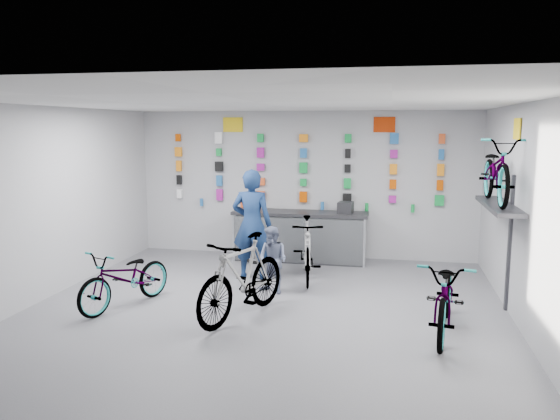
% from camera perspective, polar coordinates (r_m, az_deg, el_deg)
% --- Properties ---
extents(floor, '(8.00, 8.00, 0.00)m').
position_cam_1_polar(floor, '(7.76, -2.34, -11.50)').
color(floor, '#56565C').
rests_on(floor, ground).
extents(ceiling, '(8.00, 8.00, 0.00)m').
position_cam_1_polar(ceiling, '(7.29, -2.49, 11.21)').
color(ceiling, white).
rests_on(ceiling, wall_back).
extents(wall_back, '(7.00, 0.00, 7.00)m').
position_cam_1_polar(wall_back, '(11.27, 2.51, 2.68)').
color(wall_back, '#ABABAD').
rests_on(wall_back, floor).
extents(wall_front, '(7.00, 0.00, 7.00)m').
position_cam_1_polar(wall_front, '(3.73, -17.67, -10.17)').
color(wall_front, '#ABABAD').
rests_on(wall_front, floor).
extents(wall_left, '(0.00, 8.00, 8.00)m').
position_cam_1_polar(wall_left, '(8.89, -24.87, 0.26)').
color(wall_left, '#ABABAD').
rests_on(wall_left, floor).
extents(wall_right, '(0.00, 8.00, 8.00)m').
position_cam_1_polar(wall_right, '(7.37, 25.02, -1.34)').
color(wall_right, '#ABABAD').
rests_on(wall_right, floor).
extents(counter, '(2.70, 0.66, 1.00)m').
position_cam_1_polar(counter, '(10.98, 2.09, -2.83)').
color(counter, black).
rests_on(counter, floor).
extents(merch_wall, '(5.56, 0.08, 1.57)m').
position_cam_1_polar(merch_wall, '(11.17, 2.61, 4.10)').
color(merch_wall, white).
rests_on(merch_wall, wall_back).
extents(wall_bracket, '(0.39, 1.90, 2.00)m').
position_cam_1_polar(wall_bracket, '(8.50, 22.04, -0.16)').
color(wall_bracket, '#333338').
rests_on(wall_bracket, wall_right).
extents(sign_left, '(0.42, 0.02, 0.30)m').
position_cam_1_polar(sign_left, '(11.52, -4.95, 8.87)').
color(sign_left, yellow).
rests_on(sign_left, wall_back).
extents(sign_right, '(0.42, 0.02, 0.30)m').
position_cam_1_polar(sign_right, '(11.05, 10.85, 8.76)').
color(sign_right, '#BE2F07').
rests_on(sign_right, wall_back).
extents(sign_side, '(0.02, 0.40, 0.30)m').
position_cam_1_polar(sign_side, '(8.44, 23.53, 7.78)').
color(sign_side, yellow).
rests_on(sign_side, wall_right).
extents(bike_left, '(1.17, 1.82, 0.90)m').
position_cam_1_polar(bike_left, '(8.51, -15.82, -6.81)').
color(bike_left, gray).
rests_on(bike_left, floor).
extents(bike_center, '(1.22, 2.03, 1.18)m').
position_cam_1_polar(bike_center, '(7.73, -3.98, -7.01)').
color(bike_center, gray).
rests_on(bike_center, floor).
extents(bike_right, '(0.96, 2.04, 1.03)m').
position_cam_1_polar(bike_right, '(7.47, 17.01, -8.54)').
color(bike_right, gray).
rests_on(bike_right, floor).
extents(bike_service, '(0.82, 1.89, 1.10)m').
position_cam_1_polar(bike_service, '(9.62, 2.84, -4.10)').
color(bike_service, gray).
rests_on(bike_service, floor).
extents(bike_wall, '(0.63, 1.80, 0.95)m').
position_cam_1_polar(bike_wall, '(8.42, 21.75, 3.81)').
color(bike_wall, gray).
rests_on(bike_wall, wall_bracket).
extents(clerk, '(0.72, 0.47, 1.95)m').
position_cam_1_polar(clerk, '(9.63, -2.96, -1.51)').
color(clerk, navy).
rests_on(clerk, floor).
extents(customer, '(0.66, 0.60, 1.09)m').
position_cam_1_polar(customer, '(8.85, -0.77, -5.25)').
color(customer, slate).
rests_on(customer, floor).
extents(spare_wheel, '(0.71, 0.37, 0.68)m').
position_cam_1_polar(spare_wheel, '(10.82, -2.58, -3.85)').
color(spare_wheel, black).
rests_on(spare_wheel, floor).
extents(register, '(0.31, 0.33, 0.22)m').
position_cam_1_polar(register, '(10.77, 6.86, 0.26)').
color(register, black).
rests_on(register, counter).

